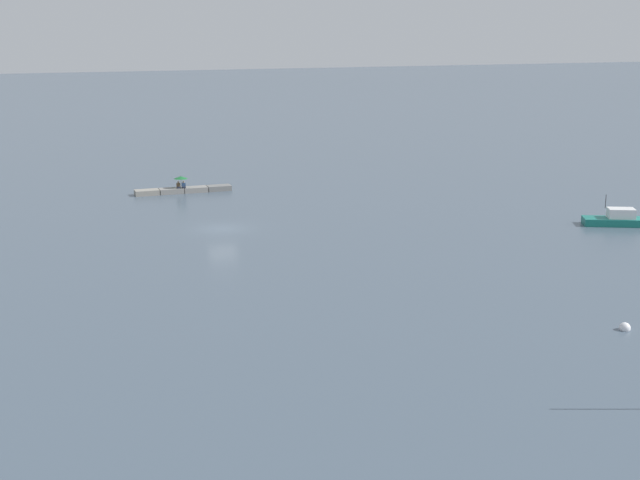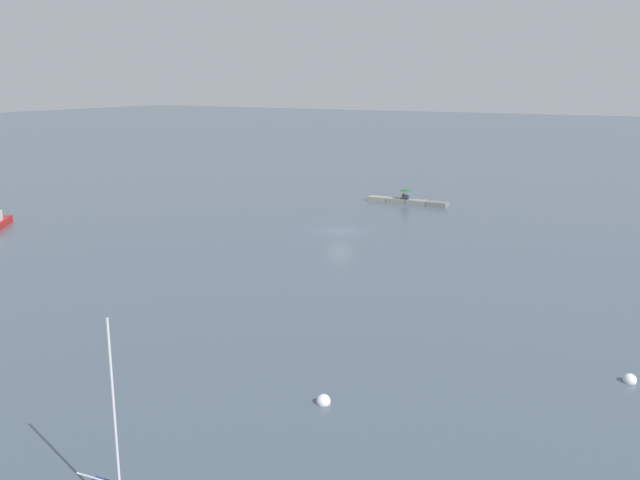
% 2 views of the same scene
% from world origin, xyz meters
% --- Properties ---
extents(ground_plane, '(500.00, 500.00, 0.00)m').
position_xyz_m(ground_plane, '(0.00, 0.00, 0.00)').
color(ground_plane, '#475666').
extents(seawall_pier, '(10.37, 1.43, 0.56)m').
position_xyz_m(seawall_pier, '(0.00, -18.06, 0.28)').
color(seawall_pier, slate).
rests_on(seawall_pier, ground_plane).
extents(person_seated_blue_left, '(0.42, 0.62, 0.73)m').
position_xyz_m(person_seated_blue_left, '(-0.03, -17.93, 0.81)').
color(person_seated_blue_left, '#1E2333').
rests_on(person_seated_blue_left, seawall_pier).
extents(person_seated_brown_right, '(0.42, 0.62, 0.73)m').
position_xyz_m(person_seated_brown_right, '(0.53, -18.00, 0.81)').
color(person_seated_brown_right, '#1E2333').
rests_on(person_seated_brown_right, seawall_pier).
extents(umbrella_open_green, '(1.46, 1.46, 1.31)m').
position_xyz_m(umbrella_open_green, '(0.24, -18.01, 1.68)').
color(umbrella_open_green, black).
rests_on(umbrella_open_green, seawall_pier).
extents(mooring_buoy_mid, '(0.69, 0.69, 0.69)m').
position_xyz_m(mooring_buoy_mid, '(-16.71, 34.04, 0.12)').
color(mooring_buoy_mid, white).
rests_on(mooring_buoy_mid, ground_plane).
extents(mooring_buoy_far, '(0.68, 0.68, 0.68)m').
position_xyz_m(mooring_buoy_far, '(-29.26, 24.36, 0.12)').
color(mooring_buoy_far, white).
rests_on(mooring_buoy_far, ground_plane).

